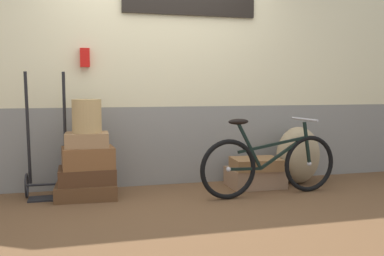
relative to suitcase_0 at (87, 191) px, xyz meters
The scene contains 12 objects.
ground 0.90m from the suitcase_0, 22.76° to the right, with size 10.20×5.20×0.06m, color brown.
station_building 1.74m from the suitcase_0, 30.98° to the left, with size 8.20×0.74×3.02m.
suitcase_0 is the anchor object (origin of this frame).
suitcase_1 0.16m from the suitcase_0, 75.98° to the left, with size 0.56×0.46×0.16m, color #4C2D19.
suitcase_2 0.34m from the suitcase_0, 15.03° to the left, with size 0.51×0.38×0.21m, color brown.
suitcase_3 0.52m from the suitcase_0, 52.97° to the left, with size 0.43×0.34×0.15m, color #9E754C.
suitcase_4 1.87m from the suitcase_0, ahead, with size 0.59×0.47×0.21m, color #937051.
suitcase_5 1.87m from the suitcase_0, ahead, with size 0.52×0.41×0.12m, color olive.
wicker_basket 0.76m from the suitcase_0, 31.70° to the left, with size 0.29×0.29×0.34m, color tan.
luggage_trolley 0.47m from the suitcase_0, 160.38° to the left, with size 0.44×0.35×1.28m.
burlap_sack 2.44m from the suitcase_0, ahead, with size 0.51×0.44×0.67m, color #9E8966.
bicycle 1.91m from the suitcase_0, 11.85° to the right, with size 1.57×0.46×0.81m.
Camera 1 is at (-0.94, -4.16, 1.12)m, focal length 40.95 mm.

